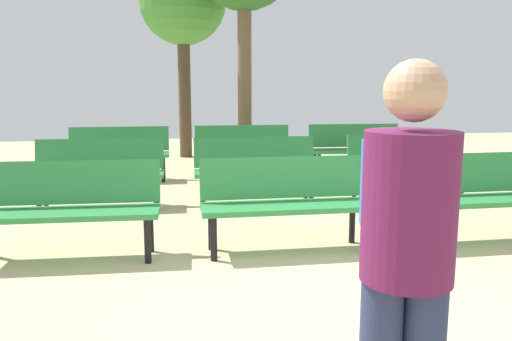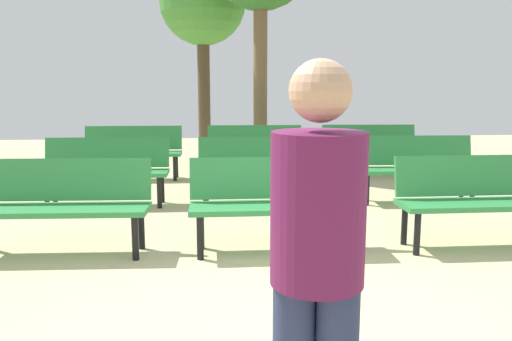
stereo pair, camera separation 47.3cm
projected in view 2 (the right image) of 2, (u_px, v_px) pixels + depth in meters
name	position (u px, v px, depth m)	size (l,w,h in m)	color
ground_plane	(299.00, 323.00, 3.40)	(24.00, 24.00, 0.00)	#CCB789
bench_r0_c0	(62.00, 200.00, 4.74)	(1.62, 0.57, 0.87)	#2D8442
bench_r0_c1	(275.00, 198.00, 4.84)	(1.61, 0.52, 0.87)	#2D8442
bench_r0_c2	(479.00, 195.00, 4.97)	(1.61, 0.51, 0.87)	#2D8442
bench_r1_c0	(106.00, 167.00, 6.66)	(1.61, 0.53, 0.87)	#2D8442
bench_r1_c1	(259.00, 166.00, 6.73)	(1.62, 0.56, 0.87)	#2D8442
bench_r1_c2	(415.00, 164.00, 6.89)	(1.63, 0.58, 0.87)	#2D8442
bench_r2_c0	(133.00, 149.00, 8.52)	(1.61, 0.52, 0.87)	#2D8442
bench_r2_c1	(255.00, 148.00, 8.67)	(1.63, 0.58, 0.87)	#2D8442
bench_r2_c2	(370.00, 147.00, 8.78)	(1.63, 0.59, 0.87)	#2D8442
tree_1	(203.00, 4.00, 10.78)	(1.82, 1.82, 4.19)	#4C3A28
visitor_with_backpack	(318.00, 256.00, 1.89)	(0.44, 0.58, 1.65)	navy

